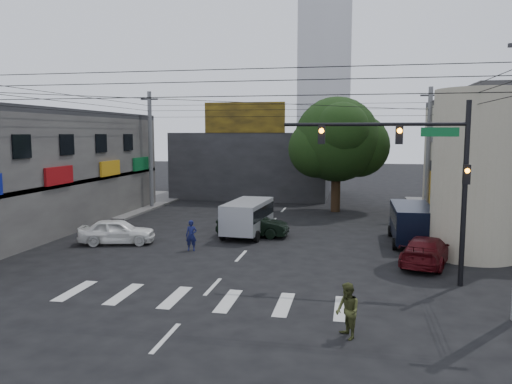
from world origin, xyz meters
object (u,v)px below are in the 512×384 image
(street_tree, at_px, (337,140))
(white_compact, at_px, (117,231))
(traffic_gantry, at_px, (420,162))
(silver_minivan, at_px, (248,218))
(utility_pole_far_left, at_px, (151,150))
(maroon_sedan, at_px, (427,251))
(dark_sedan, at_px, (253,225))
(traffic_officer, at_px, (191,235))
(navy_van, at_px, (412,225))
(utility_pole_far_right, at_px, (428,152))
(pedestrian_olive, at_px, (347,311))

(street_tree, distance_m, white_compact, 18.26)
(traffic_gantry, xyz_separation_m, silver_minivan, (-8.53, 7.87, -3.82))
(utility_pole_far_left, height_order, maroon_sedan, utility_pole_far_left)
(dark_sedan, distance_m, traffic_officer, 4.73)
(utility_pole_far_left, bearing_deg, traffic_officer, -59.87)
(street_tree, height_order, maroon_sedan, street_tree)
(white_compact, distance_m, navy_van, 15.95)
(utility_pole_far_left, distance_m, traffic_officer, 15.91)
(utility_pole_far_right, height_order, traffic_officer, utility_pole_far_right)
(white_compact, distance_m, pedestrian_olive, 16.15)
(maroon_sedan, xyz_separation_m, pedestrian_olive, (-3.43, -9.02, 0.17))
(white_compact, relative_size, pedestrian_olive, 2.62)
(dark_sedan, bearing_deg, maroon_sedan, -115.37)
(traffic_gantry, height_order, dark_sedan, traffic_gantry)
(dark_sedan, bearing_deg, utility_pole_far_left, 49.62)
(street_tree, distance_m, navy_van, 12.23)
(dark_sedan, relative_size, traffic_officer, 2.65)
(silver_minivan, height_order, pedestrian_olive, silver_minivan)
(pedestrian_olive, bearing_deg, utility_pole_far_right, 140.46)
(silver_minivan, distance_m, pedestrian_olive, 15.04)
(maroon_sedan, relative_size, navy_van, 0.93)
(maroon_sedan, bearing_deg, traffic_gantry, 92.47)
(street_tree, xyz_separation_m, utility_pole_far_right, (6.50, -1.00, -0.87))
(utility_pole_far_left, height_order, utility_pole_far_right, same)
(street_tree, relative_size, pedestrian_olive, 5.31)
(dark_sedan, bearing_deg, silver_minivan, 70.78)
(traffic_gantry, xyz_separation_m, dark_sedan, (-8.20, 7.74, -4.16))
(utility_pole_far_left, distance_m, utility_pole_far_right, 21.00)
(utility_pole_far_left, xyz_separation_m, silver_minivan, (9.79, -9.14, -3.59))
(utility_pole_far_right, relative_size, dark_sedan, 2.22)
(traffic_officer, bearing_deg, traffic_gantry, -24.16)
(utility_pole_far_left, xyz_separation_m, white_compact, (3.31, -12.62, -3.92))
(dark_sedan, relative_size, white_compact, 0.96)
(navy_van, xyz_separation_m, pedestrian_olive, (-3.25, -13.47, -0.22))
(silver_minivan, bearing_deg, utility_pole_far_left, 51.36)
(utility_pole_far_right, height_order, pedestrian_olive, utility_pole_far_right)
(street_tree, xyz_separation_m, traffic_gantry, (3.82, -18.00, -0.64))
(white_compact, height_order, silver_minivan, silver_minivan)
(street_tree, height_order, traffic_gantry, street_tree)
(maroon_sedan, distance_m, pedestrian_olive, 9.65)
(utility_pole_far_right, bearing_deg, silver_minivan, -140.81)
(traffic_gantry, relative_size, pedestrian_olive, 4.39)
(utility_pole_far_right, bearing_deg, traffic_officer, -134.75)
(street_tree, height_order, utility_pole_far_left, utility_pole_far_left)
(street_tree, xyz_separation_m, dark_sedan, (-4.38, -10.26, -4.80))
(silver_minivan, xyz_separation_m, navy_van, (9.15, -0.36, 0.03))
(street_tree, relative_size, silver_minivan, 1.80)
(traffic_officer, xyz_separation_m, pedestrian_olive, (7.95, -9.60, 0.04))
(utility_pole_far_left, distance_m, pedestrian_olive, 28.08)
(utility_pole_far_left, xyz_separation_m, traffic_officer, (7.75, -13.36, -3.82))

